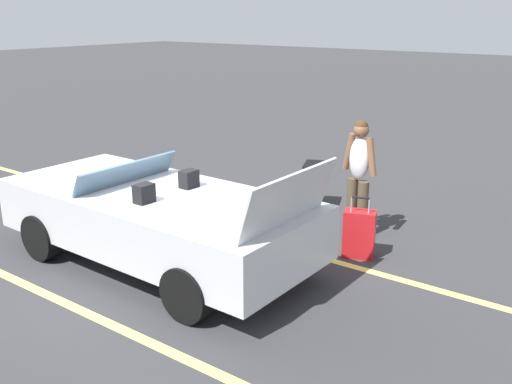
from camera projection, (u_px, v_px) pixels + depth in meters
name	position (u px, v px, depth m)	size (l,w,h in m)	color
ground_plane	(160.00, 262.00, 7.26)	(80.00, 80.00, 0.00)	#333335
lot_line_near	(226.00, 231.00, 8.29)	(18.00, 0.12, 0.01)	#EAE066
lot_line_mid	(69.00, 305.00, 6.21)	(18.00, 0.12, 0.01)	#EAE066
convertible_car	(146.00, 215.00, 7.20)	(4.17, 1.89, 1.53)	silver
suitcase_large_black	(313.00, 186.00, 9.16)	(0.45, 0.55, 0.74)	black
suitcase_medium_bright	(359.00, 234.00, 7.35)	(0.46, 0.36, 0.83)	red
suitcase_small_carryon	(304.00, 214.00, 8.24)	(0.37, 0.25, 0.85)	#2D2319
traveler_person	(359.00, 172.00, 7.85)	(0.60, 0.30, 1.65)	#4C3F2D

